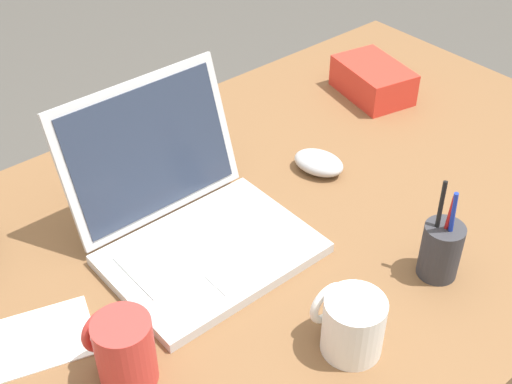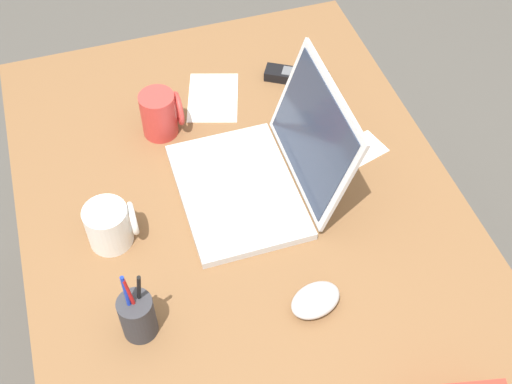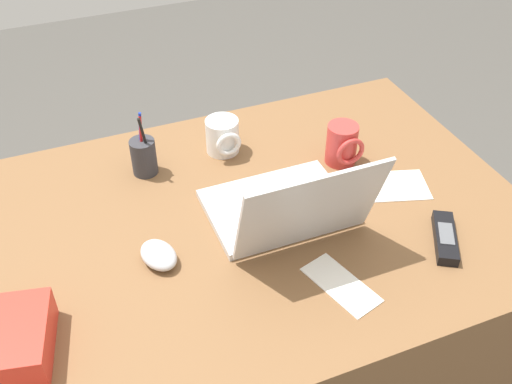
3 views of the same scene
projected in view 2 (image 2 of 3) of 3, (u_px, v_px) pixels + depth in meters
The scene contains 9 objects.
desk at pixel (260, 339), 1.60m from camera, with size 1.47×0.90×0.71m, color brown.
laptop at pixel (264, 172), 1.39m from camera, with size 0.32×0.31×0.24m.
computer_mouse at pixel (315, 300), 1.23m from camera, with size 0.07×0.10×0.04m, color silver.
coffee_mug_white at pixel (161, 114), 1.49m from camera, with size 0.08×0.09×0.11m.
coffee_mug_tall at pixel (110, 225), 1.31m from camera, with size 0.09×0.10×0.09m.
cordless_phone at pixel (296, 76), 1.63m from camera, with size 0.11×0.15×0.03m.
pen_holder at pixel (137, 316), 1.18m from camera, with size 0.06×0.06×0.17m.
paper_note_near_laptop at pixel (349, 156), 1.48m from camera, with size 0.08×0.17×0.00m, color white.
paper_note_left at pixel (213, 97), 1.60m from camera, with size 0.17×0.12×0.00m, color white.
Camera 2 is at (0.71, -0.23, 1.81)m, focal length 47.45 mm.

